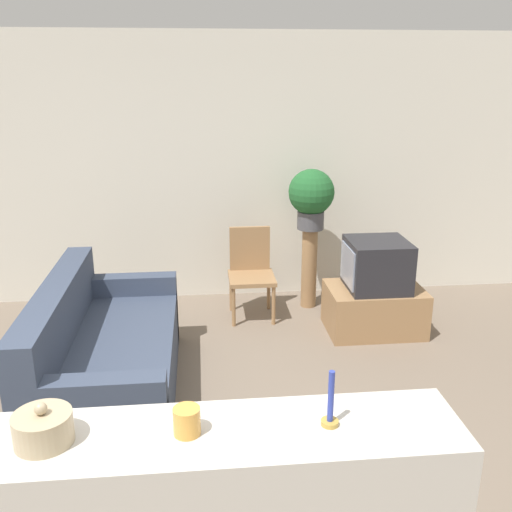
{
  "coord_description": "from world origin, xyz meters",
  "views": [
    {
      "loc": [
        0.18,
        -2.39,
        2.3
      ],
      "look_at": [
        0.63,
        2.09,
        0.85
      ],
      "focal_mm": 40.0,
      "sensor_mm": 36.0,
      "label": 1
    }
  ],
  "objects_px": {
    "television": "(376,265)",
    "decorative_bowl": "(43,428)",
    "couch": "(105,359)",
    "wooden_chair": "(251,269)",
    "potted_plant": "(311,196)"
  },
  "relations": [
    {
      "from": "couch",
      "to": "potted_plant",
      "type": "bearing_deg",
      "value": 40.86
    },
    {
      "from": "decorative_bowl",
      "to": "potted_plant",
      "type": "bearing_deg",
      "value": 64.19
    },
    {
      "from": "wooden_chair",
      "to": "decorative_bowl",
      "type": "bearing_deg",
      "value": -107.96
    },
    {
      "from": "couch",
      "to": "potted_plant",
      "type": "height_order",
      "value": "potted_plant"
    },
    {
      "from": "wooden_chair",
      "to": "decorative_bowl",
      "type": "xyz_separation_m",
      "value": [
        -1.08,
        -3.35,
        0.57
      ]
    },
    {
      "from": "television",
      "to": "potted_plant",
      "type": "bearing_deg",
      "value": 127.16
    },
    {
      "from": "television",
      "to": "decorative_bowl",
      "type": "relative_size",
      "value": 2.49
    },
    {
      "from": "television",
      "to": "decorative_bowl",
      "type": "xyz_separation_m",
      "value": [
        -2.18,
        -2.86,
        0.4
      ]
    },
    {
      "from": "couch",
      "to": "television",
      "type": "distance_m",
      "value": 2.5
    },
    {
      "from": "wooden_chair",
      "to": "potted_plant",
      "type": "relative_size",
      "value": 1.46
    },
    {
      "from": "television",
      "to": "couch",
      "type": "bearing_deg",
      "value": -158.12
    },
    {
      "from": "couch",
      "to": "television",
      "type": "relative_size",
      "value": 3.47
    },
    {
      "from": "couch",
      "to": "potted_plant",
      "type": "relative_size",
      "value": 3.2
    },
    {
      "from": "potted_plant",
      "to": "decorative_bowl",
      "type": "height_order",
      "value": "potted_plant"
    },
    {
      "from": "wooden_chair",
      "to": "potted_plant",
      "type": "xyz_separation_m",
      "value": [
        0.61,
        0.15,
        0.68
      ]
    }
  ]
}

